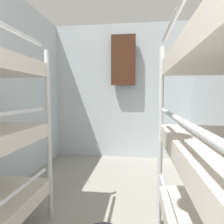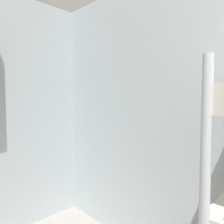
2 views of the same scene
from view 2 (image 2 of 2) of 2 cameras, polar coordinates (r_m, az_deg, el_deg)
The scene contains 0 objects.
Camera 2 is at (-0.38, 1.99, 1.44)m, focal length 35.00 mm.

